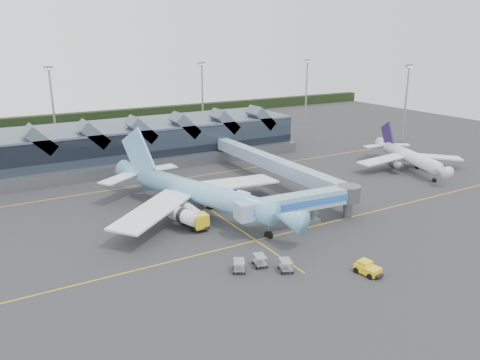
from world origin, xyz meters
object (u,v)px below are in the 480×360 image
pushback_tug (367,268)px  jet_bridge (308,201)px  regional_jet (409,156)px  fuel_truck (190,213)px  main_airliner (196,192)px

pushback_tug → jet_bridge: bearing=68.9°
regional_jet → pushback_tug: (-45.47, -32.63, -2.40)m
jet_bridge → fuel_truck: bearing=153.0°
regional_jet → fuel_truck: size_ratio=2.94×
regional_jet → pushback_tug: bearing=-126.0°
regional_jet → jet_bridge: (-41.76, -15.34, 0.91)m
main_airliner → jet_bridge: (13.73, -13.78, -0.02)m
jet_bridge → pushback_tug: (-3.71, -17.30, -3.32)m
main_airliner → jet_bridge: bearing=-64.2°
regional_jet → jet_bridge: regional_jet is taller
main_airliner → regional_jet: bearing=-17.5°
jet_bridge → fuel_truck: jet_bridge is taller
fuel_truck → pushback_tug: (12.85, -27.45, -1.07)m
regional_jet → main_airliner: bearing=-160.0°
main_airliner → pushback_tug: size_ratio=10.73×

